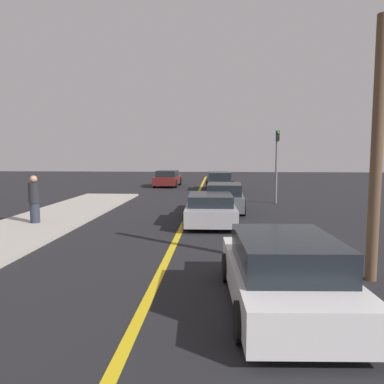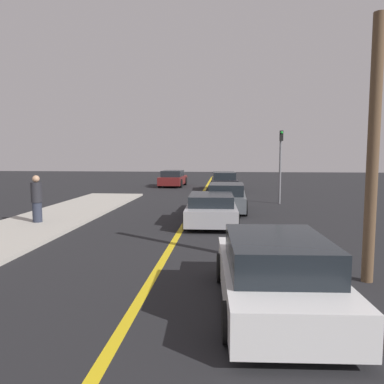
{
  "view_description": "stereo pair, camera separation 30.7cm",
  "coord_description": "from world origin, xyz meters",
  "px_view_note": "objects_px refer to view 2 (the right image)",
  "views": [
    {
      "loc": [
        1.27,
        2.62,
        2.72
      ],
      "look_at": [
        0.43,
        15.49,
        1.41
      ],
      "focal_mm": 35.0,
      "sensor_mm": 36.0,
      "label": 1
    },
    {
      "loc": [
        1.58,
        2.64,
        2.72
      ],
      "look_at": [
        0.43,
        15.49,
        1.41
      ],
      "focal_mm": 35.0,
      "sensor_mm": 36.0,
      "label": 2
    }
  ],
  "objects_px": {
    "car_near_right_lane": "(275,274)",
    "car_parked_left_lot": "(224,181)",
    "car_oncoming_far": "(173,179)",
    "traffic_light": "(280,159)",
    "utility_pole": "(373,151)",
    "car_far_distant": "(227,198)",
    "car_ahead_center": "(211,209)",
    "pedestrian_far_standing": "(37,199)"
  },
  "relations": [
    {
      "from": "car_far_distant",
      "to": "car_oncoming_far",
      "type": "xyz_separation_m",
      "value": [
        -4.48,
        13.62,
        0.01
      ]
    },
    {
      "from": "car_far_distant",
      "to": "car_oncoming_far",
      "type": "height_order",
      "value": "car_oncoming_far"
    },
    {
      "from": "car_oncoming_far",
      "to": "traffic_light",
      "type": "xyz_separation_m",
      "value": [
        7.39,
        -10.47,
        1.79
      ]
    },
    {
      "from": "car_parked_left_lot",
      "to": "pedestrian_far_standing",
      "type": "distance_m",
      "value": 16.18
    },
    {
      "from": "car_near_right_lane",
      "to": "car_far_distant",
      "type": "bearing_deg",
      "value": 91.29
    },
    {
      "from": "car_near_right_lane",
      "to": "car_parked_left_lot",
      "type": "height_order",
      "value": "car_parked_left_lot"
    },
    {
      "from": "car_ahead_center",
      "to": "car_parked_left_lot",
      "type": "distance_m",
      "value": 13.65
    },
    {
      "from": "car_far_distant",
      "to": "pedestrian_far_standing",
      "type": "height_order",
      "value": "pedestrian_far_standing"
    },
    {
      "from": "car_ahead_center",
      "to": "car_oncoming_far",
      "type": "height_order",
      "value": "car_oncoming_far"
    },
    {
      "from": "car_near_right_lane",
      "to": "car_oncoming_far",
      "type": "height_order",
      "value": "car_oncoming_far"
    },
    {
      "from": "car_ahead_center",
      "to": "utility_pole",
      "type": "xyz_separation_m",
      "value": [
        3.58,
        -6.43,
        2.19
      ]
    },
    {
      "from": "car_near_right_lane",
      "to": "car_oncoming_far",
      "type": "bearing_deg",
      "value": 99.14
    },
    {
      "from": "utility_pole",
      "to": "pedestrian_far_standing",
      "type": "bearing_deg",
      "value": 151.58
    },
    {
      "from": "car_far_distant",
      "to": "traffic_light",
      "type": "height_order",
      "value": "traffic_light"
    },
    {
      "from": "traffic_light",
      "to": "car_near_right_lane",
      "type": "bearing_deg",
      "value": -98.32
    },
    {
      "from": "car_oncoming_far",
      "to": "pedestrian_far_standing",
      "type": "bearing_deg",
      "value": -96.82
    },
    {
      "from": "car_oncoming_far",
      "to": "utility_pole",
      "type": "xyz_separation_m",
      "value": [
        7.46,
        -23.14,
        2.11
      ]
    },
    {
      "from": "car_oncoming_far",
      "to": "car_ahead_center",
      "type": "bearing_deg",
      "value": -74.78
    },
    {
      "from": "utility_pole",
      "to": "car_far_distant",
      "type": "bearing_deg",
      "value": 107.37
    },
    {
      "from": "car_ahead_center",
      "to": "traffic_light",
      "type": "distance_m",
      "value": 7.41
    },
    {
      "from": "pedestrian_far_standing",
      "to": "utility_pole",
      "type": "xyz_separation_m",
      "value": [
        10.24,
        -5.54,
        1.76
      ]
    },
    {
      "from": "car_parked_left_lot",
      "to": "traffic_light",
      "type": "height_order",
      "value": "traffic_light"
    },
    {
      "from": "pedestrian_far_standing",
      "to": "car_oncoming_far",
      "type": "bearing_deg",
      "value": 81.02
    },
    {
      "from": "car_near_right_lane",
      "to": "car_parked_left_lot",
      "type": "relative_size",
      "value": 0.92
    },
    {
      "from": "traffic_light",
      "to": "car_ahead_center",
      "type": "bearing_deg",
      "value": -119.37
    },
    {
      "from": "traffic_light",
      "to": "utility_pole",
      "type": "bearing_deg",
      "value": -89.71
    },
    {
      "from": "car_far_distant",
      "to": "traffic_light",
      "type": "xyz_separation_m",
      "value": [
        2.92,
        3.15,
        1.79
      ]
    },
    {
      "from": "car_ahead_center",
      "to": "car_oncoming_far",
      "type": "bearing_deg",
      "value": 101.32
    },
    {
      "from": "car_far_distant",
      "to": "car_parked_left_lot",
      "type": "relative_size",
      "value": 0.87
    },
    {
      "from": "car_near_right_lane",
      "to": "car_far_distant",
      "type": "height_order",
      "value": "car_far_distant"
    },
    {
      "from": "car_far_distant",
      "to": "car_ahead_center",
      "type": "bearing_deg",
      "value": -99.58
    },
    {
      "from": "car_parked_left_lot",
      "to": "traffic_light",
      "type": "relative_size",
      "value": 1.17
    },
    {
      "from": "car_near_right_lane",
      "to": "utility_pole",
      "type": "relative_size",
      "value": 0.77
    },
    {
      "from": "car_parked_left_lot",
      "to": "utility_pole",
      "type": "relative_size",
      "value": 0.84
    },
    {
      "from": "car_parked_left_lot",
      "to": "pedestrian_far_standing",
      "type": "height_order",
      "value": "pedestrian_far_standing"
    },
    {
      "from": "car_near_right_lane",
      "to": "traffic_light",
      "type": "xyz_separation_m",
      "value": [
        2.09,
        14.28,
        1.82
      ]
    },
    {
      "from": "car_near_right_lane",
      "to": "traffic_light",
      "type": "bearing_deg",
      "value": 78.71
    },
    {
      "from": "utility_pole",
      "to": "car_near_right_lane",
      "type": "bearing_deg",
      "value": -143.42
    },
    {
      "from": "car_parked_left_lot",
      "to": "utility_pole",
      "type": "xyz_separation_m",
      "value": [
        3.14,
        -20.07,
        2.11
      ]
    },
    {
      "from": "car_far_distant",
      "to": "pedestrian_far_standing",
      "type": "distance_m",
      "value": 8.29
    },
    {
      "from": "car_ahead_center",
      "to": "pedestrian_far_standing",
      "type": "xyz_separation_m",
      "value": [
        -6.66,
        -0.89,
        0.42
      ]
    },
    {
      "from": "car_far_distant",
      "to": "car_parked_left_lot",
      "type": "bearing_deg",
      "value": 92.25
    }
  ]
}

